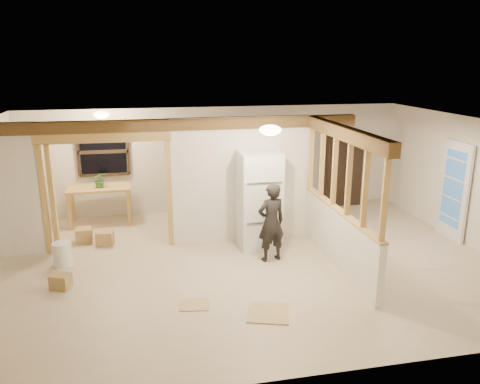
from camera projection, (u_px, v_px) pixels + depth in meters
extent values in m
cube|color=beige|center=(245.00, 263.00, 8.49)|extent=(9.00, 6.50, 0.01)
cube|color=white|center=(245.00, 125.00, 7.81)|extent=(9.00, 6.50, 0.01)
cube|color=beige|center=(216.00, 159.00, 11.22)|extent=(9.00, 0.01, 2.50)
cube|color=beige|center=(308.00, 279.00, 5.09)|extent=(9.00, 0.01, 2.50)
cube|color=beige|center=(472.00, 184.00, 9.02)|extent=(0.01, 6.50, 2.50)
cube|color=white|center=(14.00, 191.00, 8.50)|extent=(0.90, 0.12, 2.50)
cube|color=white|center=(242.00, 180.00, 9.32)|extent=(2.80, 0.12, 2.50)
cube|color=tan|center=(108.00, 194.00, 8.86)|extent=(2.46, 0.14, 2.20)
cube|color=brown|center=(180.00, 125.00, 8.78)|extent=(7.00, 0.18, 0.22)
cube|color=brown|center=(344.00, 133.00, 7.78)|extent=(0.18, 3.30, 0.22)
cube|color=white|center=(338.00, 238.00, 8.29)|extent=(0.12, 3.20, 1.00)
cube|color=tan|center=(341.00, 175.00, 7.97)|extent=(0.14, 3.20, 1.32)
cube|color=black|center=(103.00, 152.00, 10.56)|extent=(1.12, 0.10, 1.10)
cube|color=white|center=(454.00, 191.00, 9.45)|extent=(0.12, 0.86, 2.00)
ellipsoid|color=#FFEABF|center=(270.00, 130.00, 7.40)|extent=(0.36, 0.36, 0.16)
ellipsoid|color=#FFEABF|center=(101.00, 115.00, 9.50)|extent=(0.32, 0.32, 0.14)
ellipsoid|color=#FFD88C|center=(126.00, 134.00, 9.02)|extent=(0.07, 0.07, 0.07)
cube|color=silver|center=(259.00, 200.00, 9.04)|extent=(0.77, 0.75, 1.88)
imported|color=black|center=(271.00, 222.00, 8.42)|extent=(0.60, 0.46, 1.46)
cube|color=tan|center=(100.00, 206.00, 10.40)|extent=(1.38, 0.72, 0.85)
imported|color=#316327|center=(100.00, 180.00, 10.21)|extent=(0.36, 0.32, 0.35)
cylinder|color=#97080F|center=(24.00, 224.00, 9.52)|extent=(0.60, 0.60, 0.65)
cube|color=black|center=(343.00, 169.00, 11.71)|extent=(0.91, 0.30, 1.82)
cylinder|color=silver|center=(62.00, 254.00, 8.34)|extent=(0.38, 0.38, 0.43)
cube|color=#A78450|center=(105.00, 238.00, 9.29)|extent=(0.35, 0.31, 0.27)
cube|color=#A78450|center=(84.00, 235.00, 9.42)|extent=(0.33, 0.33, 0.29)
cube|color=#A78450|center=(61.00, 281.00, 7.51)|extent=(0.36, 0.33, 0.24)
cube|color=tan|center=(268.00, 313.00, 6.79)|extent=(0.75, 0.75, 0.02)
cube|color=tan|center=(195.00, 305.00, 7.01)|extent=(0.49, 0.42, 0.01)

